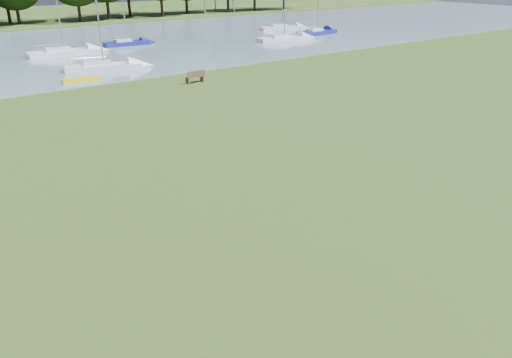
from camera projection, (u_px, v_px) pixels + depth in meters
ground at (191, 200)px, 19.71m from camera, size 220.00×220.00×0.00m
riverbank_bench at (195, 77)px, 39.15m from camera, size 1.58×0.50×0.97m
kayak at (82, 80)px, 39.49m from camera, size 3.02×0.95×0.30m
sailboat_0 at (284, 37)px, 60.55m from camera, size 6.96×3.06×8.93m
sailboat_1 at (63, 51)px, 50.86m from camera, size 7.15×2.47×8.52m
sailboat_3 at (316, 31)px, 65.91m from camera, size 6.45×2.34×7.29m
sailboat_4 at (282, 26)px, 70.97m from camera, size 6.59×3.49×8.54m
sailboat_6 at (103, 65)px, 43.78m from camera, size 6.76×3.85×8.17m
sailboat_8 at (126, 42)px, 57.12m from camera, size 5.30×1.86×7.13m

